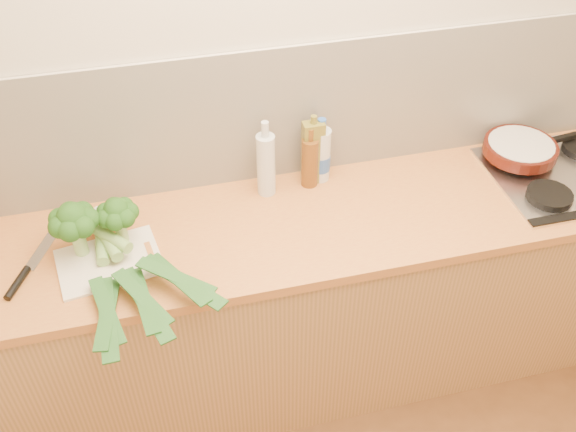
% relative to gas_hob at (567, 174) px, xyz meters
% --- Properties ---
extents(room_shell, '(3.50, 3.50, 3.50)m').
position_rel_gas_hob_xyz_m(room_shell, '(-1.02, 0.29, 0.26)').
color(room_shell, beige).
rests_on(room_shell, ground).
extents(counter, '(3.20, 0.62, 0.90)m').
position_rel_gas_hob_xyz_m(counter, '(-1.02, 0.00, -0.46)').
color(counter, '#B47F4B').
rests_on(counter, ground).
extents(gas_hob, '(0.58, 0.50, 0.04)m').
position_rel_gas_hob_xyz_m(gas_hob, '(0.00, 0.00, 0.00)').
color(gas_hob, silver).
rests_on(gas_hob, counter).
extents(chopping_board, '(0.37, 0.30, 0.01)m').
position_rel_gas_hob_xyz_m(chopping_board, '(-1.77, -0.05, -0.01)').
color(chopping_board, silver).
rests_on(chopping_board, counter).
extents(broccoli_left, '(0.17, 0.17, 0.21)m').
position_rel_gas_hob_xyz_m(broccoli_left, '(-1.85, 0.01, 0.14)').
color(broccoli_left, '#96BE6F').
rests_on(broccoli_left, chopping_board).
extents(broccoli_right, '(0.14, 0.14, 0.18)m').
position_rel_gas_hob_xyz_m(broccoli_right, '(-1.71, 0.04, 0.12)').
color(broccoli_right, '#96BE6F').
rests_on(broccoli_right, chopping_board).
extents(leek_front, '(0.11, 0.69, 0.04)m').
position_rel_gas_hob_xyz_m(leek_front, '(-1.78, -0.07, 0.02)').
color(leek_front, white).
rests_on(leek_front, chopping_board).
extents(leek_mid, '(0.25, 0.64, 0.04)m').
position_rel_gas_hob_xyz_m(leek_mid, '(-1.73, -0.09, 0.04)').
color(leek_mid, white).
rests_on(leek_mid, chopping_board).
extents(leek_back, '(0.47, 0.57, 0.04)m').
position_rel_gas_hob_xyz_m(leek_back, '(-1.70, -0.06, 0.05)').
color(leek_back, white).
rests_on(leek_back, chopping_board).
extents(chefs_knife, '(0.17, 0.32, 0.03)m').
position_rel_gas_hob_xyz_m(chefs_knife, '(-2.04, -0.05, -0.00)').
color(chefs_knife, silver).
rests_on(chefs_knife, counter).
extents(skillet, '(0.42, 0.29, 0.05)m').
position_rel_gas_hob_xyz_m(skillet, '(-0.14, 0.14, 0.05)').
color(skillet, '#44130B').
rests_on(skillet, gas_hob).
extents(oil_tin, '(0.08, 0.05, 0.29)m').
position_rel_gas_hob_xyz_m(oil_tin, '(-0.98, 0.22, 0.12)').
color(oil_tin, olive).
rests_on(oil_tin, counter).
extents(glass_bottle, '(0.07, 0.07, 0.31)m').
position_rel_gas_hob_xyz_m(glass_bottle, '(-1.17, 0.20, 0.12)').
color(glass_bottle, silver).
rests_on(glass_bottle, counter).
extents(amber_bottle, '(0.06, 0.06, 0.25)m').
position_rel_gas_hob_xyz_m(amber_bottle, '(-1.00, 0.20, 0.09)').
color(amber_bottle, brown).
rests_on(amber_bottle, counter).
extents(water_bottle, '(0.08, 0.08, 0.25)m').
position_rel_gas_hob_xyz_m(water_bottle, '(-0.94, 0.23, 0.09)').
color(water_bottle, silver).
rests_on(water_bottle, counter).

